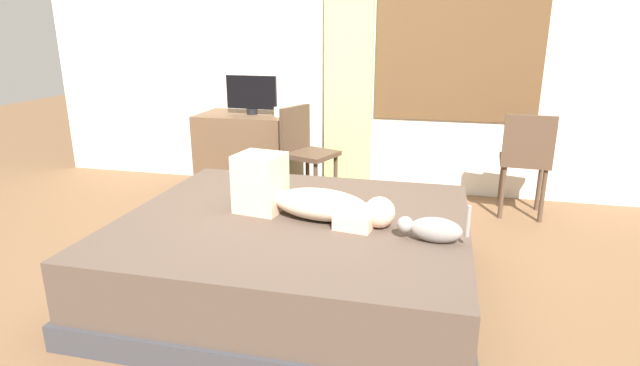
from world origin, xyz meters
TOP-DOWN VIEW (x-y plane):
  - ground_plane at (0.00, 0.00)m, footprint 16.00×16.00m
  - back_wall_with_window at (0.03, 2.27)m, footprint 6.40×0.14m
  - bed at (-0.01, 0.11)m, footprint 1.99×1.74m
  - person_lying at (0.05, 0.13)m, footprint 0.94×0.38m
  - cat at (0.76, -0.07)m, footprint 0.36×0.13m
  - desk at (-0.97, 1.87)m, footprint 0.90×0.56m
  - tv_monitor at (-0.93, 1.87)m, footprint 0.48×0.10m
  - cup at (-0.65, 1.80)m, footprint 0.07×0.07m
  - chair_by_desk at (-0.36, 1.62)m, footprint 0.49×0.49m
  - chair_spare at (1.45, 1.72)m, footprint 0.41×0.41m
  - curtain_left at (-0.08, 2.15)m, footprint 0.44×0.06m

SIDE VIEW (x-z plane):
  - ground_plane at x=0.00m, z-range 0.00..0.00m
  - bed at x=-0.01m, z-range 0.00..0.46m
  - desk at x=-0.97m, z-range 0.00..0.74m
  - chair_by_desk at x=-0.36m, z-range 0.08..0.94m
  - chair_spare at x=1.45m, z-range 0.08..0.94m
  - cat at x=0.76m, z-range 0.42..0.63m
  - person_lying at x=0.05m, z-range 0.41..0.75m
  - cup at x=-0.65m, z-range 0.74..0.82m
  - tv_monitor at x=-0.93m, z-range 0.75..1.10m
  - curtain_left at x=-0.08m, z-range 0.00..2.45m
  - back_wall_with_window at x=0.03m, z-range 0.00..2.90m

